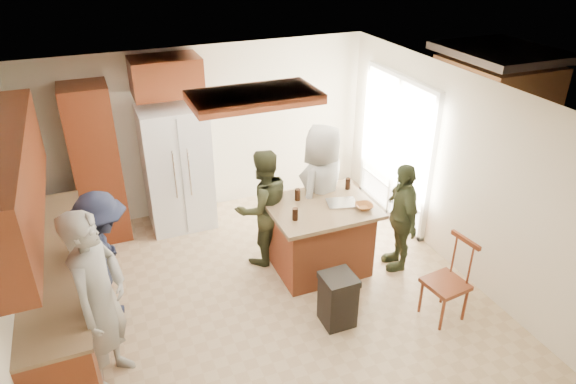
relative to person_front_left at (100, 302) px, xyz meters
name	(u,v)px	position (x,y,z in m)	size (l,w,h in m)	color
room_shell	(478,133)	(6.15, 2.20, -0.09)	(8.00, 5.20, 5.00)	tan
person_front_left	(100,302)	(0.00, 0.00, 0.00)	(0.69, 0.51, 1.90)	gray
person_behind_left	(263,208)	(2.05, 1.34, -0.17)	(0.76, 0.47, 1.57)	#32361F
person_behind_right	(322,190)	(2.86, 1.32, -0.06)	(0.87, 0.57, 1.78)	#9A9992
person_side_right	(401,217)	(3.61, 0.57, -0.23)	(0.85, 0.44, 1.45)	#374025
person_counter	(106,260)	(0.10, 0.91, -0.16)	(1.03, 0.48, 1.59)	#1A1F34
left_cabinetry	(46,256)	(-0.46, 0.96, 0.00)	(0.64, 3.00, 2.30)	maroon
back_wall_units	(114,143)	(0.45, 2.76, 0.43)	(1.80, 0.60, 2.45)	maroon
refrigerator	(177,168)	(1.23, 2.68, -0.05)	(0.90, 0.76, 1.80)	white
kitchen_island	(320,237)	(2.64, 0.88, -0.48)	(1.28, 1.03, 0.93)	#A44D2A
island_items	(341,202)	(2.87, 0.81, 0.02)	(1.04, 0.68, 0.15)	silver
trash_bin	(338,299)	(2.39, -0.11, -0.63)	(0.37, 0.37, 0.63)	black
spindle_chair	(447,283)	(3.56, -0.47, -0.50)	(0.47, 0.47, 0.99)	maroon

